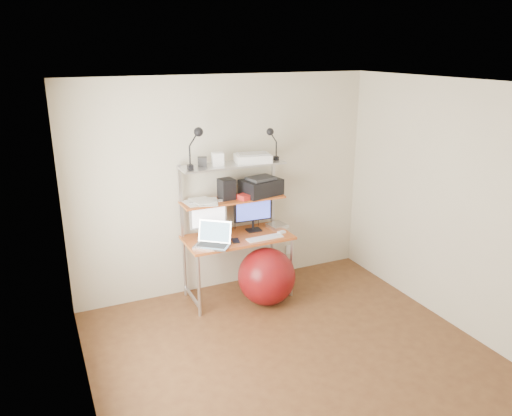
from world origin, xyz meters
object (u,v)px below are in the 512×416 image
Objects in this scene: printer at (261,187)px; laptop at (214,240)px; monitor_silver at (208,217)px; monitor_black at (253,211)px; exercise_ball at (267,276)px.

laptop is at bearing -172.54° from printer.
monitor_silver is at bearing 122.30° from laptop.
monitor_silver is 0.92× the size of printer.
monitor_black is 0.76m from exercise_ball.
monitor_silver is 0.99× the size of laptop.
monitor_black is at bearing 178.45° from printer.
monitor_silver reaches higher than exercise_ball.
laptop is 0.93× the size of printer.
printer reaches higher than exercise_ball.
laptop is at bearing -91.65° from monitor_silver.
exercise_ball is (0.56, -0.17, -0.47)m from laptop.
exercise_ball is (-0.02, -0.40, -0.65)m from monitor_black.
laptop is at bearing -154.75° from monitor_black.
monitor_silver reaches higher than laptop.
printer is 0.77× the size of exercise_ball.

